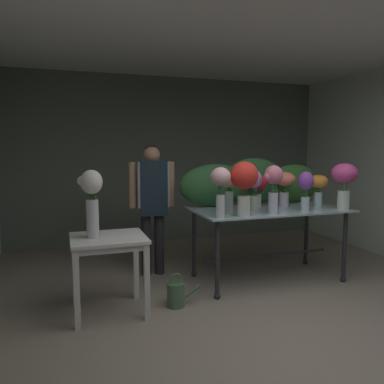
{
  "coord_description": "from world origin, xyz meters",
  "views": [
    {
      "loc": [
        -1.75,
        -2.33,
        1.58
      ],
      "look_at": [
        -0.45,
        1.52,
        1.1
      ],
      "focal_mm": 36.08,
      "sensor_mm": 36.0,
      "label": 1
    }
  ],
  "objects_px": {
    "vase_peach_roses": "(229,187)",
    "vase_blush_peonies": "(221,184)",
    "side_table_white": "(109,247)",
    "vase_crimson_tulips": "(257,186)",
    "florist": "(152,196)",
    "watering_can": "(176,294)",
    "vase_coral_stock": "(285,183)",
    "display_table_glass": "(268,220)",
    "vase_sunset_lilies": "(318,185)",
    "vase_violet_dahlias": "(306,187)",
    "vase_rosy_snapdragons": "(273,183)",
    "vase_white_roses_tall": "(92,198)",
    "vase_lilac_ranunculus": "(255,186)",
    "vase_fuchsia_hydrangea": "(344,180)",
    "vase_scarlet_anemones": "(244,181)"
  },
  "relations": [
    {
      "from": "florist",
      "to": "vase_scarlet_anemones",
      "type": "distance_m",
      "value": 1.26
    },
    {
      "from": "vase_peach_roses",
      "to": "vase_rosy_snapdragons",
      "type": "relative_size",
      "value": 0.82
    },
    {
      "from": "vase_peach_roses",
      "to": "watering_can",
      "type": "relative_size",
      "value": 1.23
    },
    {
      "from": "vase_coral_stock",
      "to": "vase_blush_peonies",
      "type": "xyz_separation_m",
      "value": [
        -1.02,
        -0.43,
        0.06
      ]
    },
    {
      "from": "vase_peach_roses",
      "to": "vase_fuchsia_hydrangea",
      "type": "relative_size",
      "value": 0.81
    },
    {
      "from": "florist",
      "to": "vase_rosy_snapdragons",
      "type": "relative_size",
      "value": 3.05
    },
    {
      "from": "florist",
      "to": "vase_blush_peonies",
      "type": "relative_size",
      "value": 3.1
    },
    {
      "from": "vase_crimson_tulips",
      "to": "vase_peach_roses",
      "type": "bearing_deg",
      "value": -152.26
    },
    {
      "from": "side_table_white",
      "to": "vase_violet_dahlias",
      "type": "distance_m",
      "value": 2.26
    },
    {
      "from": "side_table_white",
      "to": "vase_white_roses_tall",
      "type": "xyz_separation_m",
      "value": [
        -0.14,
        0.0,
        0.47
      ]
    },
    {
      "from": "vase_violet_dahlias",
      "to": "vase_fuchsia_hydrangea",
      "type": "relative_size",
      "value": 0.84
    },
    {
      "from": "vase_lilac_ranunculus",
      "to": "vase_crimson_tulips",
      "type": "relative_size",
      "value": 1.17
    },
    {
      "from": "display_table_glass",
      "to": "vase_white_roses_tall",
      "type": "bearing_deg",
      "value": -170.2
    },
    {
      "from": "vase_peach_roses",
      "to": "vase_blush_peonies",
      "type": "bearing_deg",
      "value": -128.72
    },
    {
      "from": "display_table_glass",
      "to": "vase_crimson_tulips",
      "type": "bearing_deg",
      "value": 110.98
    },
    {
      "from": "vase_blush_peonies",
      "to": "vase_crimson_tulips",
      "type": "xyz_separation_m",
      "value": [
        0.7,
        0.53,
        -0.09
      ]
    },
    {
      "from": "vase_blush_peonies",
      "to": "vase_white_roses_tall",
      "type": "xyz_separation_m",
      "value": [
        -1.28,
        0.01,
        -0.09
      ]
    },
    {
      "from": "display_table_glass",
      "to": "vase_rosy_snapdragons",
      "type": "relative_size",
      "value": 3.43
    },
    {
      "from": "vase_rosy_snapdragons",
      "to": "watering_can",
      "type": "xyz_separation_m",
      "value": [
        -1.13,
        -0.11,
        -1.06
      ]
    },
    {
      "from": "display_table_glass",
      "to": "vase_peach_roses",
      "type": "relative_size",
      "value": 4.16
    },
    {
      "from": "vase_blush_peonies",
      "to": "vase_crimson_tulips",
      "type": "distance_m",
      "value": 0.88
    },
    {
      "from": "side_table_white",
      "to": "vase_crimson_tulips",
      "type": "xyz_separation_m",
      "value": [
        1.84,
        0.52,
        0.47
      ]
    },
    {
      "from": "display_table_glass",
      "to": "vase_rosy_snapdragons",
      "type": "xyz_separation_m",
      "value": [
        -0.13,
        -0.31,
        0.46
      ]
    },
    {
      "from": "florist",
      "to": "vase_sunset_lilies",
      "type": "bearing_deg",
      "value": -19.35
    },
    {
      "from": "display_table_glass",
      "to": "vase_coral_stock",
      "type": "bearing_deg",
      "value": 16.31
    },
    {
      "from": "side_table_white",
      "to": "vase_coral_stock",
      "type": "distance_m",
      "value": 2.26
    },
    {
      "from": "vase_sunset_lilies",
      "to": "vase_violet_dahlias",
      "type": "xyz_separation_m",
      "value": [
        -0.35,
        -0.24,
        0.02
      ]
    },
    {
      "from": "vase_sunset_lilies",
      "to": "vase_fuchsia_hydrangea",
      "type": "relative_size",
      "value": 0.72
    },
    {
      "from": "vase_blush_peonies",
      "to": "vase_sunset_lilies",
      "type": "relative_size",
      "value": 1.34
    },
    {
      "from": "florist",
      "to": "watering_can",
      "type": "distance_m",
      "value": 1.35
    },
    {
      "from": "vase_crimson_tulips",
      "to": "side_table_white",
      "type": "bearing_deg",
      "value": -164.12
    },
    {
      "from": "watering_can",
      "to": "vase_peach_roses",
      "type": "bearing_deg",
      "value": 25.18
    },
    {
      "from": "vase_peach_roses",
      "to": "vase_blush_peonies",
      "type": "distance_m",
      "value": 0.36
    },
    {
      "from": "florist",
      "to": "vase_peach_roses",
      "type": "height_order",
      "value": "florist"
    },
    {
      "from": "vase_violet_dahlias",
      "to": "vase_crimson_tulips",
      "type": "height_order",
      "value": "vase_violet_dahlias"
    },
    {
      "from": "vase_peach_roses",
      "to": "vase_blush_peonies",
      "type": "height_order",
      "value": "vase_blush_peonies"
    },
    {
      "from": "vase_lilac_ranunculus",
      "to": "florist",
      "type": "bearing_deg",
      "value": 147.0
    },
    {
      "from": "display_table_glass",
      "to": "vase_sunset_lilies",
      "type": "relative_size",
      "value": 4.67
    },
    {
      "from": "vase_crimson_tulips",
      "to": "watering_can",
      "type": "distance_m",
      "value": 1.66
    },
    {
      "from": "florist",
      "to": "vase_blush_peonies",
      "type": "distance_m",
      "value": 1.12
    },
    {
      "from": "vase_fuchsia_hydrangea",
      "to": "side_table_white",
      "type": "bearing_deg",
      "value": -179.55
    },
    {
      "from": "vase_peach_roses",
      "to": "watering_can",
      "type": "bearing_deg",
      "value": -154.82
    },
    {
      "from": "florist",
      "to": "vase_fuchsia_hydrangea",
      "type": "bearing_deg",
      "value": -25.01
    },
    {
      "from": "vase_peach_roses",
      "to": "vase_white_roses_tall",
      "type": "bearing_deg",
      "value": -169.85
    },
    {
      "from": "display_table_glass",
      "to": "vase_coral_stock",
      "type": "relative_size",
      "value": 4.27
    },
    {
      "from": "side_table_white",
      "to": "vase_lilac_ranunculus",
      "type": "height_order",
      "value": "vase_lilac_ranunculus"
    },
    {
      "from": "side_table_white",
      "to": "vase_lilac_ranunculus",
      "type": "distance_m",
      "value": 1.78
    },
    {
      "from": "display_table_glass",
      "to": "vase_rosy_snapdragons",
      "type": "height_order",
      "value": "vase_rosy_snapdragons"
    },
    {
      "from": "vase_peach_roses",
      "to": "vase_scarlet_anemones",
      "type": "xyz_separation_m",
      "value": [
        0.04,
        -0.27,
        0.09
      ]
    },
    {
      "from": "vase_lilac_ranunculus",
      "to": "vase_blush_peonies",
      "type": "bearing_deg",
      "value": -150.94
    }
  ]
}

